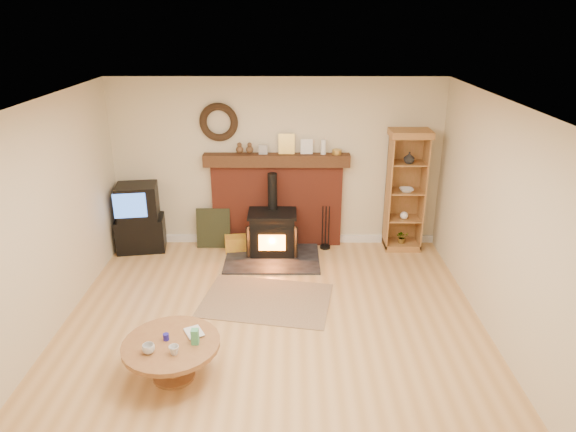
{
  "coord_description": "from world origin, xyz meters",
  "views": [
    {
      "loc": [
        0.21,
        -4.82,
        3.44
      ],
      "look_at": [
        0.18,
        1.0,
        1.14
      ],
      "focal_mm": 32.0,
      "sensor_mm": 36.0,
      "label": 1
    }
  ],
  "objects_px": {
    "wood_stove": "(272,235)",
    "tv_unit": "(139,219)",
    "curio_cabinet": "(405,191)",
    "coffee_table": "(172,349)"
  },
  "relations": [
    {
      "from": "curio_cabinet",
      "to": "coffee_table",
      "type": "bearing_deg",
      "value": -132.99
    },
    {
      "from": "tv_unit",
      "to": "curio_cabinet",
      "type": "bearing_deg",
      "value": 1.2
    },
    {
      "from": "coffee_table",
      "to": "tv_unit",
      "type": "bearing_deg",
      "value": 110.51
    },
    {
      "from": "tv_unit",
      "to": "coffee_table",
      "type": "relative_size",
      "value": 1.08
    },
    {
      "from": "tv_unit",
      "to": "coffee_table",
      "type": "distance_m",
      "value": 3.26
    },
    {
      "from": "tv_unit",
      "to": "coffee_table",
      "type": "height_order",
      "value": "tv_unit"
    },
    {
      "from": "wood_stove",
      "to": "curio_cabinet",
      "type": "xyz_separation_m",
      "value": [
        2.01,
        0.28,
        0.61
      ]
    },
    {
      "from": "tv_unit",
      "to": "curio_cabinet",
      "type": "distance_m",
      "value": 4.09
    },
    {
      "from": "wood_stove",
      "to": "tv_unit",
      "type": "height_order",
      "value": "wood_stove"
    },
    {
      "from": "tv_unit",
      "to": "coffee_table",
      "type": "xyz_separation_m",
      "value": [
        1.14,
        -3.05,
        -0.17
      ]
    }
  ]
}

